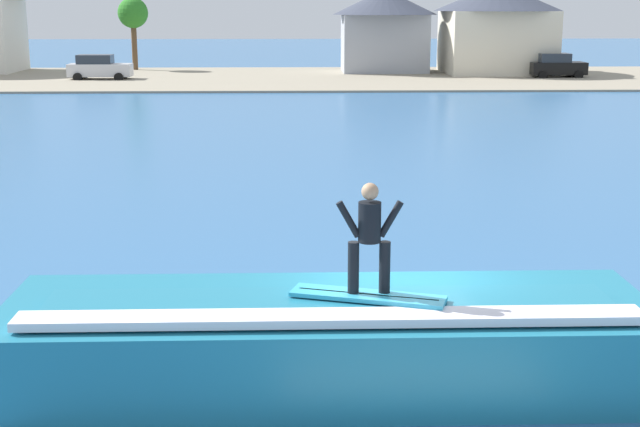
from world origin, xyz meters
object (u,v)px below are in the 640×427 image
at_px(surfboard, 368,296).
at_px(car_near_shore, 99,68).
at_px(wave_crest, 328,341).
at_px(surfer, 369,233).
at_px(car_far_shore, 556,66).
at_px(tree_tall_bare, 133,15).
at_px(house_gabled_white, 497,25).
at_px(house_small_cottage, 385,25).

distance_m(surfboard, car_near_shore, 55.60).
relative_size(wave_crest, surfer, 5.93).
xyz_separation_m(surfboard, surfer, (0.02, 0.07, 0.90)).
distance_m(car_far_shore, tree_tall_bare, 33.61).
relative_size(surfboard, tree_tall_bare, 0.38).
relative_size(surfer, tree_tall_bare, 0.27).
distance_m(wave_crest, tree_tall_bare, 64.09).
bearing_deg(surfer, surfboard, -105.05).
bearing_deg(surfboard, car_near_shore, 105.43).
bearing_deg(car_far_shore, surfer, -108.83).
distance_m(car_near_shore, house_gabled_white, 30.28).
xyz_separation_m(car_near_shore, house_small_cottage, (21.16, 6.32, 2.86)).
xyz_separation_m(car_near_shore, house_gabled_white, (29.74, 4.89, 2.88)).
bearing_deg(car_far_shore, wave_crest, -109.43).
distance_m(surfer, tree_tall_bare, 64.34).
distance_m(car_near_shore, house_small_cottage, 22.27).
bearing_deg(car_near_shore, house_small_cottage, 16.62).
bearing_deg(surfboard, car_far_shore, 71.17).
distance_m(house_small_cottage, tree_tall_bare, 20.37).
bearing_deg(wave_crest, house_small_cottage, 83.39).
height_order(car_near_shore, house_gabled_white, house_gabled_white).
bearing_deg(house_gabled_white, tree_tall_bare, 171.32).
bearing_deg(surfboard, tree_tall_bare, 102.36).
distance_m(car_near_shore, tree_tall_bare, 10.00).
xyz_separation_m(house_gabled_white, house_small_cottage, (-8.58, 1.42, -0.02)).
xyz_separation_m(surfboard, house_gabled_white, (14.95, 58.49, 2.40)).
bearing_deg(tree_tall_bare, car_far_shore, -14.58).
height_order(car_near_shore, house_small_cottage, house_small_cottage).
bearing_deg(house_gabled_white, house_small_cottage, 170.57).
relative_size(house_gabled_white, tree_tall_bare, 1.67).
xyz_separation_m(surfer, car_near_shore, (-14.81, 53.53, -1.38)).
bearing_deg(car_near_shore, wave_crest, -75.04).
bearing_deg(tree_tall_bare, wave_crest, -78.07).
relative_size(wave_crest, house_gabled_white, 0.95).
xyz_separation_m(wave_crest, house_small_cottage, (6.91, 59.63, 3.15)).
height_order(wave_crest, surfboard, surfboard).
bearing_deg(house_gabled_white, surfboard, -104.34).
distance_m(wave_crest, surfboard, 0.98).
relative_size(house_gabled_white, house_small_cottage, 1.21).
xyz_separation_m(surfer, house_gabled_white, (14.93, 58.42, 1.50)).
height_order(house_gabled_white, tree_tall_bare, house_gabled_white).
distance_m(surfer, house_gabled_white, 60.32).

